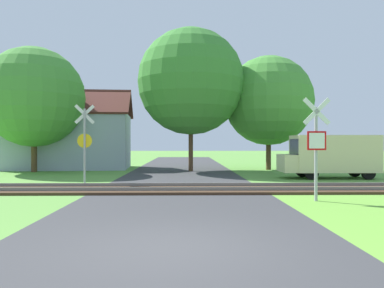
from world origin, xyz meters
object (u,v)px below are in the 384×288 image
crossing_sign_far (85,139)px  tree_center (191,82)px  mail_truck (331,155)px  stop_sign_near (316,143)px  tree_right (269,101)px  house (71,139)px  tree_left (34,97)px

crossing_sign_far → tree_center: (4.84, 7.65, 3.81)m
tree_center → mail_truck: bearing=-34.8°
stop_sign_near → tree_right: (1.55, 13.77, 2.89)m
house → mail_truck: 17.64m
mail_truck → house: bearing=64.6°
stop_sign_near → crossing_sign_far: size_ratio=0.92×
house → tree_right: size_ratio=1.16×
stop_sign_near → house: house is taller
tree_right → tree_left: tree_left is taller
tree_left → tree_center: 10.01m
crossing_sign_far → house: house is taller
house → stop_sign_near: bearing=-55.2°
house → mail_truck: bearing=-30.2°
crossing_sign_far → tree_right: size_ratio=0.46×
crossing_sign_far → tree_right: (10.18, 8.82, 2.71)m
crossing_sign_far → mail_truck: 12.37m
stop_sign_near → tree_center: (-3.79, 12.61, 3.99)m
tree_right → tree_center: (-5.35, -1.16, 1.10)m
tree_left → tree_center: bearing=3.1°
stop_sign_near → mail_truck: (3.43, 7.59, -0.60)m
house → tree_right: (13.97, -1.52, 2.63)m
stop_sign_near → tree_left: 18.51m
stop_sign_near → tree_center: 13.76m
tree_left → mail_truck: tree_left is taller
house → tree_center: 9.77m
stop_sign_near → crossing_sign_far: 9.95m
stop_sign_near → house: 19.70m
tree_left → mail_truck: size_ratio=1.61×
crossing_sign_far → house: bearing=97.1°
tree_center → house: bearing=162.7°
mail_truck → tree_left: bearing=75.8°
stop_sign_near → tree_left: size_ratio=0.42×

